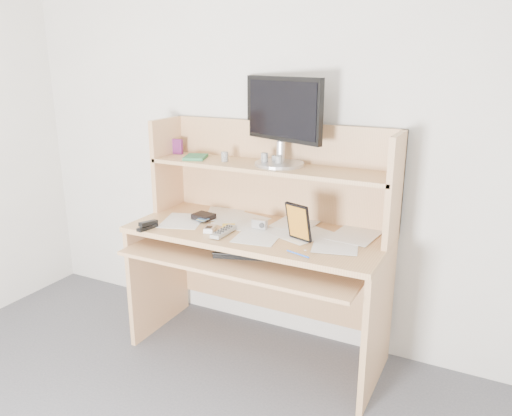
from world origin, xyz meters
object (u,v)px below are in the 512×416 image
at_px(tv_remote, 224,232).
at_px(monitor, 282,119).
at_px(desk, 263,235).
at_px(keyboard, 253,253).
at_px(game_case, 298,222).

relative_size(tv_remote, monitor, 0.37).
distance_m(desk, tv_remote, 0.27).
xyz_separation_m(keyboard, tv_remote, (-0.16, -0.03, 0.10)).
height_order(tv_remote, game_case, game_case).
bearing_deg(game_case, keyboard, -148.71).
height_order(desk, tv_remote, desk).
bearing_deg(keyboard, monitor, 67.58).
relative_size(keyboard, monitor, 0.81).
distance_m(tv_remote, monitor, 0.68).
height_order(tv_remote, monitor, monitor).
distance_m(keyboard, tv_remote, 0.19).
bearing_deg(tv_remote, game_case, 12.16).
relative_size(desk, game_case, 7.16).
bearing_deg(keyboard, desk, 80.67).
height_order(desk, keyboard, desk).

